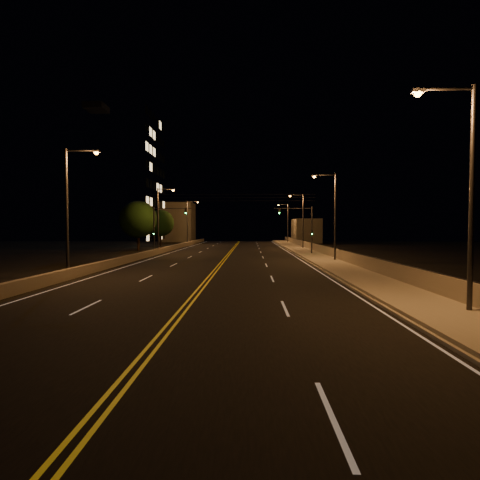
{
  "coord_description": "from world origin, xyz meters",
  "views": [
    {
      "loc": [
        2.94,
        -13.98,
        3.62
      ],
      "look_at": [
        2.0,
        18.0,
        2.5
      ],
      "focal_mm": 26.0,
      "sensor_mm": 36.0,
      "label": 1
    }
  ],
  "objects_px": {
    "streetlight_2": "(301,218)",
    "streetlight_5": "(160,216)",
    "streetlight_3": "(287,221)",
    "streetlight_6": "(189,220)",
    "streetlight_4": "(71,204)",
    "tree_2": "(161,223)",
    "streetlight_1": "(333,211)",
    "streetlight_0": "(465,185)",
    "traffic_signal_right": "(304,225)",
    "tree_0": "(138,220)",
    "tree_1": "(139,219)",
    "traffic_signal_left": "(161,225)",
    "building_tower": "(97,178)"
  },
  "relations": [
    {
      "from": "streetlight_4",
      "to": "streetlight_5",
      "type": "xyz_separation_m",
      "value": [
        0.0,
        24.61,
        0.0
      ]
    },
    {
      "from": "streetlight_0",
      "to": "streetlight_2",
      "type": "distance_m",
      "value": 44.26
    },
    {
      "from": "streetlight_1",
      "to": "tree_1",
      "type": "bearing_deg",
      "value": 141.13
    },
    {
      "from": "streetlight_2",
      "to": "streetlight_6",
      "type": "height_order",
      "value": "same"
    },
    {
      "from": "streetlight_4",
      "to": "tree_2",
      "type": "distance_m",
      "value": 45.55
    },
    {
      "from": "tree_0",
      "to": "tree_2",
      "type": "xyz_separation_m",
      "value": [
        -0.55,
        15.79,
        -0.29
      ]
    },
    {
      "from": "streetlight_0",
      "to": "tree_2",
      "type": "distance_m",
      "value": 61.68
    },
    {
      "from": "streetlight_4",
      "to": "tree_0",
      "type": "bearing_deg",
      "value": 99.12
    },
    {
      "from": "streetlight_1",
      "to": "tree_2",
      "type": "relative_size",
      "value": 1.27
    },
    {
      "from": "streetlight_3",
      "to": "streetlight_5",
      "type": "distance_m",
      "value": 39.28
    },
    {
      "from": "traffic_signal_right",
      "to": "tree_0",
      "type": "relative_size",
      "value": 0.82
    },
    {
      "from": "streetlight_3",
      "to": "traffic_signal_left",
      "type": "relative_size",
      "value": 1.45
    },
    {
      "from": "streetlight_0",
      "to": "streetlight_4",
      "type": "relative_size",
      "value": 1.0
    },
    {
      "from": "streetlight_2",
      "to": "traffic_signal_left",
      "type": "relative_size",
      "value": 1.45
    },
    {
      "from": "traffic_signal_right",
      "to": "traffic_signal_left",
      "type": "height_order",
      "value": "same"
    },
    {
      "from": "streetlight_5",
      "to": "tree_0",
      "type": "relative_size",
      "value": 1.19
    },
    {
      "from": "streetlight_1",
      "to": "building_tower",
      "type": "height_order",
      "value": "building_tower"
    },
    {
      "from": "streetlight_5",
      "to": "streetlight_6",
      "type": "distance_m",
      "value": 23.0
    },
    {
      "from": "tree_0",
      "to": "streetlight_2",
      "type": "bearing_deg",
      "value": 9.67
    },
    {
      "from": "streetlight_3",
      "to": "building_tower",
      "type": "xyz_separation_m",
      "value": [
        -39.51,
        -12.51,
        8.25
      ]
    },
    {
      "from": "tree_2",
      "to": "traffic_signal_left",
      "type": "bearing_deg",
      "value": -75.22
    },
    {
      "from": "tree_0",
      "to": "building_tower",
      "type": "bearing_deg",
      "value": 130.58
    },
    {
      "from": "streetlight_4",
      "to": "tree_2",
      "type": "xyz_separation_m",
      "value": [
        -5.27,
        45.23,
        -0.75
      ]
    },
    {
      "from": "streetlight_5",
      "to": "traffic_signal_right",
      "type": "height_order",
      "value": "streetlight_5"
    },
    {
      "from": "streetlight_4",
      "to": "streetlight_5",
      "type": "bearing_deg",
      "value": 90.0
    },
    {
      "from": "tree_0",
      "to": "streetlight_5",
      "type": "bearing_deg",
      "value": -45.65
    },
    {
      "from": "streetlight_4",
      "to": "traffic_signal_right",
      "type": "bearing_deg",
      "value": 46.58
    },
    {
      "from": "streetlight_3",
      "to": "streetlight_1",
      "type": "bearing_deg",
      "value": -90.0
    },
    {
      "from": "streetlight_6",
      "to": "tree_1",
      "type": "height_order",
      "value": "streetlight_6"
    },
    {
      "from": "streetlight_2",
      "to": "streetlight_5",
      "type": "distance_m",
      "value": 23.38
    },
    {
      "from": "streetlight_0",
      "to": "streetlight_6",
      "type": "distance_m",
      "value": 61.8
    },
    {
      "from": "streetlight_5",
      "to": "streetlight_2",
      "type": "bearing_deg",
      "value": 23.42
    },
    {
      "from": "tree_1",
      "to": "tree_2",
      "type": "distance_m",
      "value": 11.05
    },
    {
      "from": "streetlight_3",
      "to": "tree_2",
      "type": "relative_size",
      "value": 1.27
    },
    {
      "from": "streetlight_6",
      "to": "traffic_signal_right",
      "type": "bearing_deg",
      "value": -53.05
    },
    {
      "from": "streetlight_4",
      "to": "traffic_signal_left",
      "type": "bearing_deg",
      "value": 87.02
    },
    {
      "from": "streetlight_1",
      "to": "streetlight_2",
      "type": "relative_size",
      "value": 1.0
    },
    {
      "from": "streetlight_2",
      "to": "streetlight_6",
      "type": "bearing_deg",
      "value": 147.42
    },
    {
      "from": "streetlight_2",
      "to": "tree_1",
      "type": "xyz_separation_m",
      "value": [
        -27.65,
        0.33,
        -0.14
      ]
    },
    {
      "from": "tree_0",
      "to": "tree_1",
      "type": "height_order",
      "value": "tree_1"
    },
    {
      "from": "streetlight_6",
      "to": "building_tower",
      "type": "distance_m",
      "value": 20.03
    },
    {
      "from": "streetlight_0",
      "to": "streetlight_6",
      "type": "relative_size",
      "value": 1.0
    },
    {
      "from": "streetlight_2",
      "to": "building_tower",
      "type": "height_order",
      "value": "building_tower"
    },
    {
      "from": "streetlight_2",
      "to": "streetlight_5",
      "type": "height_order",
      "value": "same"
    },
    {
      "from": "streetlight_6",
      "to": "tree_1",
      "type": "bearing_deg",
      "value": -114.88
    },
    {
      "from": "streetlight_1",
      "to": "streetlight_3",
      "type": "distance_m",
      "value": 45.57
    },
    {
      "from": "tree_0",
      "to": "streetlight_6",
      "type": "bearing_deg",
      "value": 75.42
    },
    {
      "from": "streetlight_2",
      "to": "streetlight_3",
      "type": "distance_m",
      "value": 23.62
    },
    {
      "from": "streetlight_3",
      "to": "streetlight_6",
      "type": "xyz_separation_m",
      "value": [
        -21.45,
        -9.91,
        0.0
      ]
    },
    {
      "from": "streetlight_3",
      "to": "tree_2",
      "type": "xyz_separation_m",
      "value": [
        -26.72,
        -12.29,
        -0.75
      ]
    }
  ]
}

